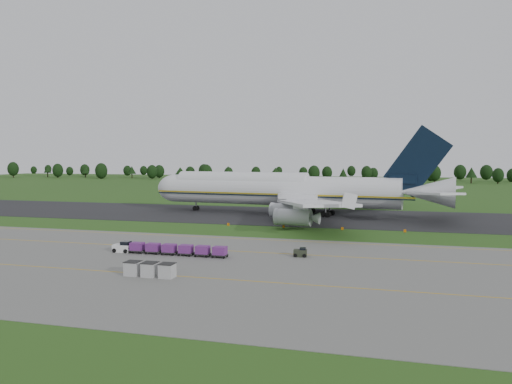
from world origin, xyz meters
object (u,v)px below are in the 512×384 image
(baggage_train, at_px, (167,249))
(edge_markers, at_px, (312,228))
(utility_cart, at_px, (300,253))
(uld_row, at_px, (150,269))
(aircraft, at_px, (285,190))

(baggage_train, relative_size, edge_markers, 0.50)
(edge_markers, bearing_deg, utility_cart, -84.82)
(utility_cart, bearing_deg, baggage_train, -169.34)
(edge_markers, bearing_deg, baggage_train, -117.28)
(edge_markers, bearing_deg, uld_row, -105.76)
(baggage_train, height_order, uld_row, uld_row)
(edge_markers, bearing_deg, aircraft, 114.57)
(aircraft, xyz_separation_m, utility_cart, (13.87, -54.44, -5.93))
(aircraft, relative_size, baggage_train, 4.30)
(aircraft, height_order, baggage_train, aircraft)
(baggage_train, distance_m, utility_cart, 20.56)
(aircraft, bearing_deg, edge_markers, -65.43)
(aircraft, relative_size, utility_cart, 39.55)
(aircraft, xyz_separation_m, baggage_train, (-6.33, -58.25, -5.56))
(baggage_train, bearing_deg, edge_markers, 62.72)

